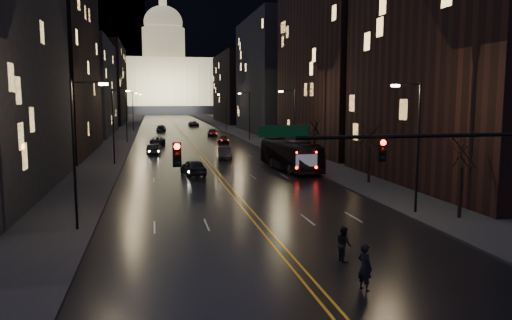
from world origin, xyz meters
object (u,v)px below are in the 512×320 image
bus (290,155)px  oncoming_car_b (154,149)px  oncoming_car_a (193,167)px  traffic_signal (430,160)px  pedestrian_a (365,267)px  pedestrian_b (344,244)px  receding_car_a (224,153)px

bus → oncoming_car_b: bus is taller
oncoming_car_a → traffic_signal: bearing=97.6°
traffic_signal → pedestrian_a: size_ratio=8.77×
traffic_signal → oncoming_car_a: 31.79m
traffic_signal → pedestrian_b: bearing=153.9°
traffic_signal → oncoming_car_a: size_ratio=3.52×
oncoming_car_a → pedestrian_b: bearing=92.0°
bus → oncoming_car_b: 23.57m
traffic_signal → oncoming_car_a: (-8.41, 30.36, -4.27)m
oncoming_car_a → oncoming_car_b: bearing=-86.9°
oncoming_car_a → pedestrian_b: pedestrian_b is taller
oncoming_car_a → pedestrian_b: size_ratio=2.84×
oncoming_car_b → pedestrian_b: 49.67m
oncoming_car_b → receding_car_a: bearing=145.4°
oncoming_car_b → pedestrian_a: (8.40, -52.52, 0.24)m
pedestrian_a → oncoming_car_b: bearing=-13.3°
traffic_signal → pedestrian_a: (-3.94, -2.00, -4.12)m
bus → oncoming_car_b: bearing=122.4°
oncoming_car_a → oncoming_car_b: size_ratio=1.09×
bus → pedestrian_a: (-6.31, -34.12, -0.71)m
bus → oncoming_car_b: (-14.71, 18.40, -0.95)m
oncoming_car_a → pedestrian_b: (5.00, -28.69, 0.03)m
bus → oncoming_car_a: 10.95m
oncoming_car_b → pedestrian_b: pedestrian_b is taller
oncoming_car_a → oncoming_car_b: 20.54m
bus → pedestrian_b: bearing=-107.0°
pedestrian_a → pedestrian_b: pedestrian_a is taller
traffic_signal → receding_car_a: bearing=94.5°
oncoming_car_b → receding_car_a: 11.62m
bus → receding_car_a: bus is taller
oncoming_car_a → receding_car_a: oncoming_car_a is taller
oncoming_car_b → pedestrian_a: pedestrian_a is taller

